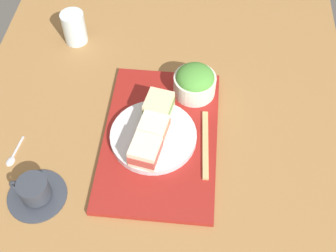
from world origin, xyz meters
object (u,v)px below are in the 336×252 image
at_px(sandwich_plate, 153,136).
at_px(drinking_glass, 74,28).
at_px(coffee_cup, 35,191).
at_px(salad_bowl, 195,82).
at_px(chopsticks_pair, 205,144).
at_px(teaspoon, 12,157).
at_px(sandwich_near, 145,151).
at_px(sandwich_middle, 153,129).
at_px(sandwich_far, 160,106).

xyz_separation_m(sandwich_plate, drinking_glass, (0.34, 0.27, 0.03)).
distance_m(sandwich_plate, coffee_cup, 0.30).
relative_size(salad_bowl, chopsticks_pair, 0.56).
relative_size(chopsticks_pair, drinking_glass, 2.04).
relative_size(salad_bowl, teaspoon, 1.25).
relative_size(sandwich_plate, sandwich_near, 2.56).
height_order(chopsticks_pair, drinking_glass, drinking_glass).
height_order(sandwich_near, drinking_glass, drinking_glass).
xyz_separation_m(sandwich_near, teaspoon, (-0.01, 0.33, -0.05)).
bearing_deg(teaspoon, coffee_cup, -137.18).
bearing_deg(salad_bowl, chopsticks_pair, -167.34).
xyz_separation_m(salad_bowl, drinking_glass, (0.18, 0.36, -0.01)).
height_order(drinking_glass, teaspoon, drinking_glass).
xyz_separation_m(sandwich_plate, sandwich_near, (-0.07, 0.01, 0.04)).
bearing_deg(sandwich_middle, drinking_glass, 38.36).
xyz_separation_m(salad_bowl, teaspoon, (-0.24, 0.43, -0.05)).
distance_m(drinking_glass, teaspoon, 0.43).
bearing_deg(sandwich_near, salad_bowl, -23.60).
xyz_separation_m(sandwich_plate, sandwich_middle, (-0.00, 0.00, 0.03)).
relative_size(salad_bowl, drinking_glass, 1.15).
distance_m(sandwich_far, drinking_glass, 0.39).
bearing_deg(salad_bowl, sandwich_middle, 150.71).
height_order(sandwich_near, sandwich_far, sandwich_near).
distance_m(sandwich_near, coffee_cup, 0.26).
relative_size(sandwich_far, teaspoon, 0.91).
bearing_deg(sandwich_far, sandwich_middle, 171.83).
bearing_deg(sandwich_near, coffee_cup, 114.34).
relative_size(salad_bowl, coffee_cup, 0.82).
height_order(sandwich_plate, sandwich_far, sandwich_far).
height_order(salad_bowl, drinking_glass, same).
height_order(sandwich_plate, sandwich_middle, sandwich_middle).
height_order(sandwich_middle, drinking_glass, drinking_glass).
xyz_separation_m(chopsticks_pair, teaspoon, (-0.07, 0.46, -0.01)).
bearing_deg(chopsticks_pair, drinking_glass, 48.82).
bearing_deg(sandwich_far, chopsticks_pair, -122.29).
distance_m(sandwich_far, salad_bowl, 0.12).
bearing_deg(chopsticks_pair, sandwich_plate, 87.05).
xyz_separation_m(sandwich_middle, sandwich_far, (0.07, -0.01, 0.00)).
relative_size(sandwich_plate, chopsticks_pair, 1.08).
bearing_deg(coffee_cup, sandwich_plate, -54.64).
bearing_deg(drinking_glass, salad_bowl, -116.67).
distance_m(sandwich_far, chopsticks_pair, 0.15).
height_order(sandwich_middle, salad_bowl, salad_bowl).
bearing_deg(sandwich_near, sandwich_plate, -8.17).
bearing_deg(drinking_glass, sandwich_middle, -141.64).
bearing_deg(sandwich_near, sandwich_far, -8.17).
distance_m(sandwich_near, salad_bowl, 0.25).
xyz_separation_m(sandwich_plate, salad_bowl, (0.16, -0.09, 0.03)).
xyz_separation_m(salad_bowl, coffee_cup, (-0.34, 0.34, -0.03)).
height_order(chopsticks_pair, coffee_cup, coffee_cup).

